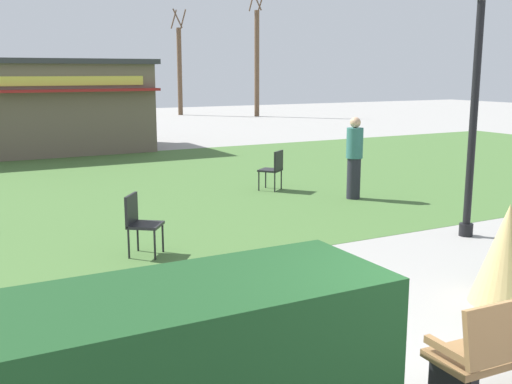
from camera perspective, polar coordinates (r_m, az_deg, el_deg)
The scene contains 11 objects.
lawn_patch at distance 14.10m, azimuth -13.05°, elevation 0.24°, with size 36.00×12.00×0.01m, color #446B33.
hedge_left at distance 4.28m, azimuth -6.21°, elevation -16.56°, with size 2.76×1.10×1.23m, color #19421E.
ornamental_grass_behind_left at distance 7.50m, azimuth 22.22°, elevation -5.37°, with size 0.77×0.77×1.16m, color tan.
lamppost_mid at distance 10.14m, azimuth 19.77°, elevation 10.07°, with size 0.36×0.36×3.99m.
food_kiosk at distance 21.28m, azimuth -21.77°, elevation 7.40°, with size 8.63×4.39×2.98m.
cafe_chair_east at distance 8.90m, azimuth -10.79°, elevation -2.52°, with size 0.62×0.62×0.89m.
cafe_chair_center at distance 13.54m, azimuth 1.68°, elevation 2.34°, with size 0.62×0.62×0.89m.
person_strolling at distance 12.77m, azimuth 9.11°, elevation 3.18°, with size 0.34×0.34×1.69m.
parked_car_center_slot at distance 28.61m, azimuth -16.13°, elevation 6.79°, with size 4.23×2.12×1.20m.
tree_right_bg at distance 36.11m, azimuth 0.08°, elevation 12.04°, with size 0.91×0.96×7.05m.
tree_center_bg at distance 37.64m, azimuth -7.11°, elevation 11.26°, with size 0.91×0.96×6.18m.
Camera 1 is at (-3.58, -2.46, 2.60)m, focal length 43.10 mm.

